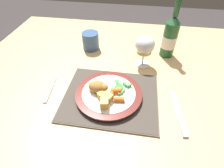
# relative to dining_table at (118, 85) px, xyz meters

# --- Properties ---
(ground_plane) EXTENTS (6.00, 6.00, 0.00)m
(ground_plane) POSITION_rel_dining_table_xyz_m (0.00, 0.00, -0.66)
(ground_plane) COLOR #383333
(dining_table) EXTENTS (1.34, 1.01, 0.74)m
(dining_table) POSITION_rel_dining_table_xyz_m (0.00, 0.00, 0.00)
(dining_table) COLOR tan
(dining_table) RESTS_ON ground
(placemat) EXTENTS (0.35, 0.29, 0.01)m
(placemat) POSITION_rel_dining_table_xyz_m (-0.01, -0.15, 0.09)
(placemat) COLOR brown
(placemat) RESTS_ON dining_table
(dinner_plate) EXTENTS (0.25, 0.25, 0.02)m
(dinner_plate) POSITION_rel_dining_table_xyz_m (-0.02, -0.15, 0.10)
(dinner_plate) COLOR white
(dinner_plate) RESTS_ON placemat
(breaded_croquettes) EXTENTS (0.09, 0.07, 0.04)m
(breaded_croquettes) POSITION_rel_dining_table_xyz_m (-0.06, -0.15, 0.13)
(breaded_croquettes) COLOR tan
(breaded_croquettes) RESTS_ON dinner_plate
(green_beans_pile) EXTENTS (0.07, 0.08, 0.02)m
(green_beans_pile) POSITION_rel_dining_table_xyz_m (0.02, -0.13, 0.11)
(green_beans_pile) COLOR green
(green_beans_pile) RESTS_ON dinner_plate
(glazed_carrots) EXTENTS (0.09, 0.07, 0.02)m
(glazed_carrots) POSITION_rel_dining_table_xyz_m (-0.00, -0.17, 0.12)
(glazed_carrots) COLOR #CC5119
(glazed_carrots) RESTS_ON dinner_plate
(fork) EXTENTS (0.03, 0.14, 0.01)m
(fork) POSITION_rel_dining_table_xyz_m (-0.25, -0.16, 0.08)
(fork) COLOR silver
(fork) RESTS_ON dining_table
(table_knife) EXTENTS (0.04, 0.20, 0.01)m
(table_knife) POSITION_rel_dining_table_xyz_m (0.23, -0.21, 0.09)
(table_knife) COLOR silver
(table_knife) RESTS_ON dining_table
(wine_glass) EXTENTS (0.08, 0.08, 0.14)m
(wine_glass) POSITION_rel_dining_table_xyz_m (0.10, 0.07, 0.18)
(wine_glass) COLOR silver
(wine_glass) RESTS_ON dining_table
(bottle) EXTENTS (0.07, 0.07, 0.28)m
(bottle) POSITION_rel_dining_table_xyz_m (0.21, 0.17, 0.18)
(bottle) COLOR #23562D
(bottle) RESTS_ON dining_table
(roast_potatoes) EXTENTS (0.06, 0.07, 0.03)m
(roast_potatoes) POSITION_rel_dining_table_xyz_m (-0.02, -0.20, 0.12)
(roast_potatoes) COLOR gold
(roast_potatoes) RESTS_ON dinner_plate
(drinking_cup) EXTENTS (0.08, 0.08, 0.09)m
(drinking_cup) POSITION_rel_dining_table_xyz_m (-0.16, 0.17, 0.13)
(drinking_cup) COLOR #385684
(drinking_cup) RESTS_ON dining_table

